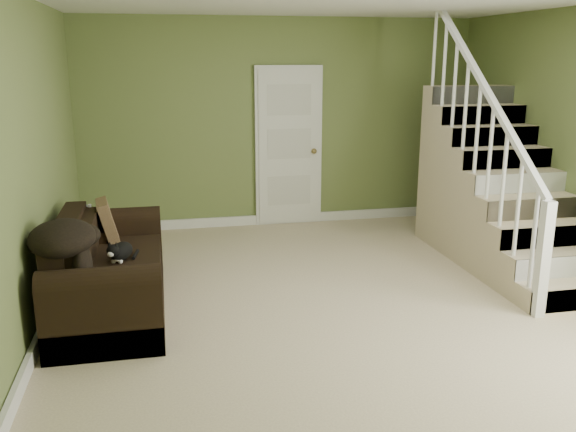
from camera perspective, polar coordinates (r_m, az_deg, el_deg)
name	(u,v)px	position (r m, az deg, el deg)	size (l,w,h in m)	color
floor	(340,302)	(5.51, 4.88, -8.05)	(5.00, 5.50, 0.01)	tan
wall_back	(280,124)	(7.80, -0.73, 8.65)	(5.00, 0.04, 2.60)	olive
wall_front	(538,265)	(2.71, 22.31, -4.24)	(5.00, 0.04, 2.60)	olive
wall_left	(26,169)	(5.03, -23.28, 4.05)	(0.04, 5.50, 2.60)	olive
baseboard_back	(281,219)	(7.99, -0.66, -0.25)	(5.00, 0.04, 0.12)	white
baseboard_left	(47,320)	(5.37, -21.61, -9.02)	(0.04, 5.50, 0.12)	white
door	(289,147)	(7.81, 0.07, 6.48)	(0.86, 0.12, 2.02)	white
staircase	(493,198)	(6.95, 18.64, 1.60)	(1.00, 2.51, 2.82)	tan
sofa	(106,275)	(5.49, -16.66, -5.35)	(0.86, 2.00, 0.79)	black
side_table	(87,252)	(6.24, -18.30, -3.26)	(0.46, 0.46, 0.76)	black
cat	(121,252)	(5.41, -15.33, -3.24)	(0.26, 0.44, 0.21)	black
banana	(121,273)	(5.06, -15.37, -5.12)	(0.05, 0.18, 0.05)	yellow
throw_pillow	(108,221)	(6.07, -16.50, -0.46)	(0.10, 0.40, 0.40)	#4C301E
throw_blanket	(62,238)	(4.83, -20.38, -1.94)	(0.48, 0.63, 0.26)	black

